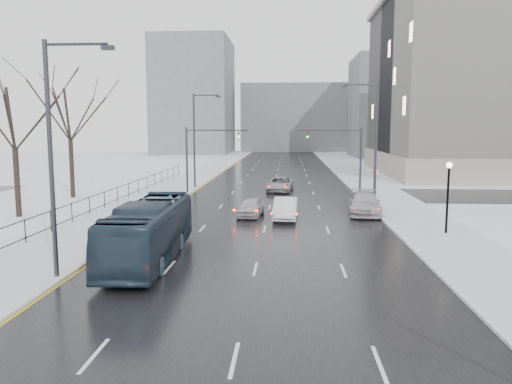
% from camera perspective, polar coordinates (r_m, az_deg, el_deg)
% --- Properties ---
extents(road, '(16.00, 150.00, 0.04)m').
position_cam_1_polar(road, '(60.49, 2.26, 1.26)').
color(road, black).
rests_on(road, ground).
extents(cross_road, '(130.00, 10.00, 0.04)m').
position_cam_1_polar(cross_road, '(48.58, 1.91, -0.25)').
color(cross_road, black).
rests_on(cross_road, ground).
extents(sidewalk_left, '(5.00, 150.00, 0.16)m').
position_cam_1_polar(sidewalk_left, '(61.64, -7.55, 1.37)').
color(sidewalk_left, silver).
rests_on(sidewalk_left, ground).
extents(sidewalk_right, '(5.00, 150.00, 0.16)m').
position_cam_1_polar(sidewalk_right, '(61.14, 12.15, 1.22)').
color(sidewalk_right, silver).
rests_on(sidewalk_right, ground).
extents(park_strip, '(14.00, 150.00, 0.12)m').
position_cam_1_polar(park_strip, '(64.16, -15.90, 1.37)').
color(park_strip, white).
rests_on(park_strip, ground).
extents(tree_park_d, '(8.75, 8.75, 12.50)m').
position_cam_1_polar(tree_park_d, '(39.72, -25.43, -2.72)').
color(tree_park_d, black).
rests_on(tree_park_d, ground).
extents(tree_park_e, '(9.45, 9.45, 13.50)m').
position_cam_1_polar(tree_park_e, '(48.74, -20.16, -0.70)').
color(tree_park_e, black).
rests_on(tree_park_e, ground).
extents(iron_fence, '(0.06, 70.00, 1.30)m').
position_cam_1_polar(iron_fence, '(33.88, -21.67, -2.60)').
color(iron_fence, black).
rests_on(iron_fence, sidewalk_left).
extents(streetlight_r_mid, '(2.95, 0.25, 10.00)m').
position_cam_1_polar(streetlight_r_mid, '(40.70, 13.23, 5.99)').
color(streetlight_r_mid, '#2D2D33').
rests_on(streetlight_r_mid, ground).
extents(streetlight_l_near, '(2.95, 0.25, 10.00)m').
position_cam_1_polar(streetlight_l_near, '(22.33, -21.93, 4.66)').
color(streetlight_l_near, '#2D2D33').
rests_on(streetlight_l_near, ground).
extents(streetlight_l_far, '(2.95, 0.25, 10.00)m').
position_cam_1_polar(streetlight_l_far, '(53.02, -6.84, 6.41)').
color(streetlight_l_far, '#2D2D33').
rests_on(streetlight_l_far, ground).
extents(lamppost_r_mid, '(0.36, 0.36, 4.28)m').
position_cam_1_polar(lamppost_r_mid, '(31.81, 21.11, 0.52)').
color(lamppost_r_mid, black).
rests_on(lamppost_r_mid, sidewalk_right).
extents(mast_signal_right, '(6.10, 0.33, 6.50)m').
position_cam_1_polar(mast_signal_right, '(48.55, 10.64, 4.47)').
color(mast_signal_right, '#2D2D33').
rests_on(mast_signal_right, ground).
extents(mast_signal_left, '(6.10, 0.33, 6.50)m').
position_cam_1_polar(mast_signal_left, '(48.98, -6.69, 4.57)').
color(mast_signal_left, '#2D2D33').
rests_on(mast_signal_left, ground).
extents(no_uturn_sign, '(0.60, 0.06, 2.70)m').
position_cam_1_polar(no_uturn_sign, '(45.00, 13.56, 1.86)').
color(no_uturn_sign, '#2D2D33').
rests_on(no_uturn_sign, sidewalk_right).
extents(bldg_far_right, '(24.00, 20.00, 22.00)m').
position_cam_1_polar(bldg_far_right, '(118.24, 16.85, 9.27)').
color(bldg_far_right, slate).
rests_on(bldg_far_right, ground).
extents(bldg_far_left, '(18.00, 22.00, 28.00)m').
position_cam_1_polar(bldg_far_left, '(127.53, -7.07, 10.72)').
color(bldg_far_left, slate).
rests_on(bldg_far_left, ground).
extents(bldg_far_center, '(30.00, 18.00, 18.00)m').
position_cam_1_polar(bldg_far_center, '(140.18, 4.75, 8.40)').
color(bldg_far_center, slate).
rests_on(bldg_far_center, ground).
extents(bus, '(2.79, 10.50, 2.90)m').
position_cam_1_polar(bus, '(24.80, -12.06, -4.37)').
color(bus, '#233445').
rests_on(bus, road).
extents(sedan_center_near, '(2.05, 4.10, 1.34)m').
position_cam_1_polar(sedan_center_near, '(36.27, -0.60, -1.76)').
color(sedan_center_near, '#BCBBBF').
rests_on(sedan_center_near, road).
extents(sedan_right_near, '(1.78, 4.67, 1.52)m').
position_cam_1_polar(sedan_right_near, '(35.25, 3.38, -1.89)').
color(sedan_right_near, white).
rests_on(sedan_right_near, road).
extents(sedan_right_cross, '(2.89, 5.39, 1.44)m').
position_cam_1_polar(sedan_right_cross, '(50.54, 2.76, 0.89)').
color(sedan_right_cross, '#A19FA3').
rests_on(sedan_right_cross, road).
extents(sedan_right_far, '(2.84, 5.81, 1.63)m').
position_cam_1_polar(sedan_right_far, '(38.05, 12.31, -1.28)').
color(sedan_right_far, '#B2B0B5').
rests_on(sedan_right_far, road).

